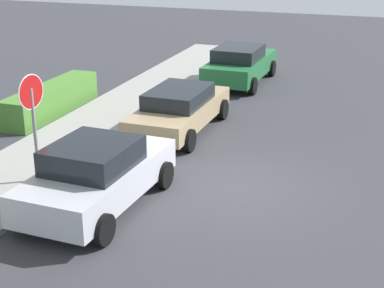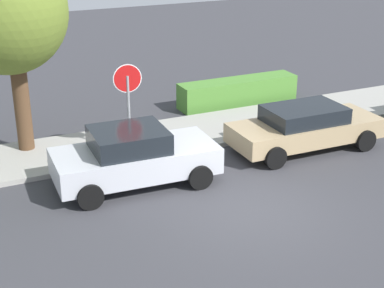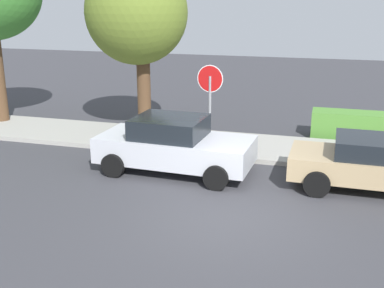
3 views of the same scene
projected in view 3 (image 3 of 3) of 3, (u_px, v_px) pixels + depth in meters
name	position (u px, v px, depth m)	size (l,w,h in m)	color
ground_plane	(227.00, 218.00, 10.44)	(60.00, 60.00, 0.00)	#38383D
sidewalk_curb	(260.00, 148.00, 15.07)	(32.00, 2.70, 0.14)	#9E9B93
stop_sign	(210.00, 93.00, 14.26)	(0.81, 0.12, 2.70)	gray
parked_car_silver	(174.00, 145.00, 13.03)	(4.25, 2.20, 1.52)	silver
parked_car_tan	(384.00, 164.00, 11.73)	(4.57, 1.99, 1.33)	tan
street_tree_mid_block	(137.00, 14.00, 15.70)	(3.36, 3.36, 5.82)	#513823
front_yard_hedge	(381.00, 127.00, 15.92)	(4.48, 0.94, 0.92)	#4C8433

